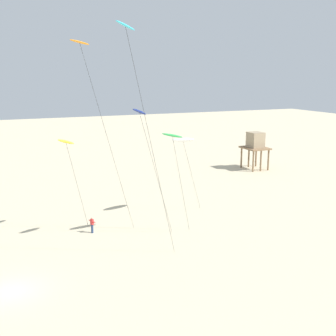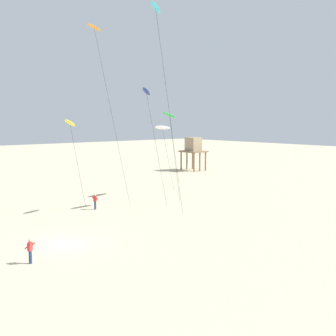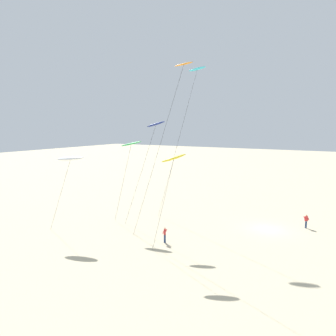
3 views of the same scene
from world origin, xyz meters
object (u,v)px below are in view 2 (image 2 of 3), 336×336
kite_flyer_middle (30,250)px  kite_yellow (70,123)px  kite_navy (147,93)px  kite_green (170,116)px  stilt_house (193,147)px  kite_white (163,128)px  kite_orange (96,34)px  kite_flyer_nearest (95,201)px  kite_cyan (156,13)px

kite_flyer_middle → kite_yellow: bearing=143.3°
kite_navy → kite_green: 4.12m
kite_yellow → stilt_house: 39.03m
kite_navy → kite_white: bearing=131.1°
kite_orange → kite_yellow: (-3.68, -1.08, -8.70)m
kite_yellow → kite_flyer_middle: kite_yellow is taller
kite_white → kite_orange: (4.33, -12.01, 9.32)m
kite_white → stilt_house: kite_white is taller
kite_flyer_middle → kite_flyer_nearest: bearing=135.3°
kite_green → kite_flyer_middle: 23.23m
kite_navy → kite_cyan: bearing=-28.6°
kite_yellow → stilt_house: (-17.63, 34.49, -4.76)m
kite_navy → kite_yellow: size_ratio=1.33×
kite_orange → kite_green: kite_orange is taller
kite_navy → kite_orange: size_ratio=0.69×
kite_navy → kite_green: size_ratio=1.24×
kite_flyer_nearest → kite_flyer_middle: 17.65m
kite_navy → kite_cyan: 8.83m
kite_navy → kite_cyan: kite_cyan is taller
kite_yellow → kite_white: bearing=92.9°
kite_cyan → stilt_house: 45.07m
kite_cyan → kite_green: kite_cyan is taller
kite_flyer_middle → kite_green: bearing=113.8°
stilt_house → kite_cyan: bearing=-47.9°
kite_green → kite_flyer_middle: kite_green is taller
kite_cyan → kite_flyer_middle: 22.61m
kite_orange → stilt_house: size_ratio=3.01×
kite_cyan → kite_yellow: 14.94m
kite_navy → kite_yellow: kite_navy is taller
kite_navy → kite_orange: 7.53m
kite_orange → kite_yellow: bearing=-163.6°
kite_orange → kite_yellow: kite_orange is taller
kite_yellow → kite_flyer_middle: size_ratio=5.84×
kite_orange → kite_flyer_nearest: (-2.11, 0.82, -16.99)m
kite_white → kite_yellow: size_ratio=0.92×
kite_navy → stilt_house: size_ratio=2.08×
kite_orange → kite_yellow: 9.51m
kite_yellow → kite_flyer_middle: 19.44m
kite_cyan → kite_white: 18.64m
kite_white → kite_yellow: (0.65, -13.09, 0.62)m
kite_orange → kite_green: (1.81, 7.98, -7.89)m
kite_navy → kite_flyer_nearest: 12.74m
stilt_house → kite_yellow: bearing=-62.9°
kite_yellow → stilt_house: size_ratio=1.56×
kite_navy → kite_cyan: size_ratio=0.65×
kite_white → stilt_house: (-16.98, 21.40, -4.14)m
kite_cyan → kite_green: (-5.51, 6.22, -8.89)m
kite_navy → kite_flyer_middle: bearing=-62.9°
kite_cyan → kite_white: size_ratio=2.20×
kite_green → stilt_house: size_ratio=1.68×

